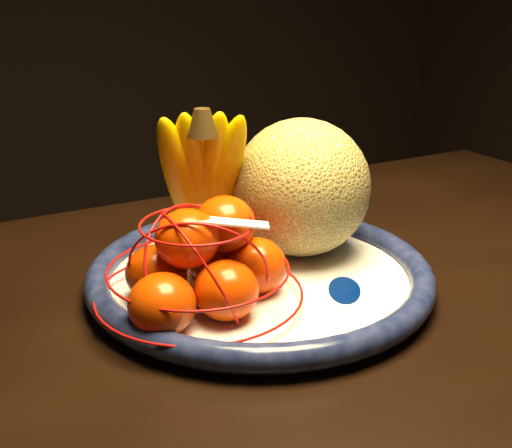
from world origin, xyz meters
name	(u,v)px	position (x,y,z in m)	size (l,w,h in m)	color
fruit_bowl	(260,275)	(0.03, 0.10, 0.82)	(0.37, 0.37, 0.03)	white
cantaloupe	(301,188)	(0.10, 0.14, 0.90)	(0.16, 0.16, 0.16)	olive
banana_bunch	(202,176)	(-0.01, 0.17, 0.92)	(0.12, 0.12, 0.19)	#DCB900
mandarin_bag	(203,265)	(-0.05, 0.07, 0.86)	(0.24, 0.24, 0.13)	#E63900
price_tag	(230,222)	(-0.03, 0.04, 0.91)	(0.07, 0.03, 0.00)	white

